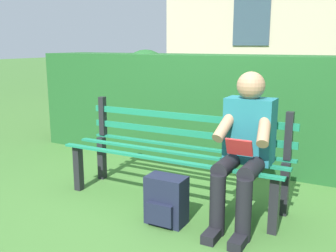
{
  "coord_description": "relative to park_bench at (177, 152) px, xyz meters",
  "views": [
    {
      "loc": [
        -1.5,
        2.92,
        1.41
      ],
      "look_at": [
        0.0,
        0.1,
        0.72
      ],
      "focal_mm": 40.97,
      "sensor_mm": 36.0,
      "label": 1
    }
  ],
  "objects": [
    {
      "name": "hedge_backdrop",
      "position": [
        -0.18,
        -1.37,
        0.24
      ],
      "size": [
        5.38,
        0.86,
        1.44
      ],
      "color": "#1E5123",
      "rests_on": "ground"
    },
    {
      "name": "ground",
      "position": [
        0.0,
        0.07,
        -0.44
      ],
      "size": [
        60.0,
        60.0,
        0.0
      ],
      "primitive_type": "plane",
      "color": "#3D6B2D"
    },
    {
      "name": "backpack",
      "position": [
        -0.15,
        0.49,
        -0.25
      ],
      "size": [
        0.32,
        0.26,
        0.39
      ],
      "color": "#191E33",
      "rests_on": "ground"
    },
    {
      "name": "park_bench",
      "position": [
        0.0,
        0.0,
        0.0
      ],
      "size": [
        2.05,
        0.53,
        0.87
      ],
      "color": "black",
      "rests_on": "ground"
    },
    {
      "name": "person_seated",
      "position": [
        -0.68,
        0.18,
        0.2
      ],
      "size": [
        0.44,
        0.73,
        1.2
      ],
      "color": "#1E6672",
      "rests_on": "ground"
    }
  ]
}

